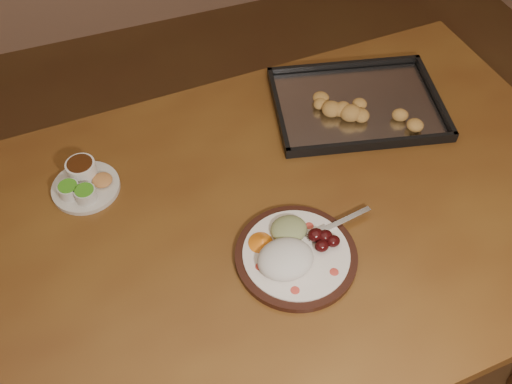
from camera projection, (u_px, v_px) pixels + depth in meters
name	position (u px, v px, depth m)	size (l,w,h in m)	color
dining_table	(264.00, 244.00, 1.27)	(1.54, 0.97, 0.75)	brown
dinner_plate	(293.00, 253.00, 1.12)	(0.31, 0.24, 0.06)	black
condiment_saucer	(84.00, 183.00, 1.23)	(0.15, 0.15, 0.05)	beige
baking_tray	(357.00, 103.00, 1.40)	(0.46, 0.38, 0.04)	black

